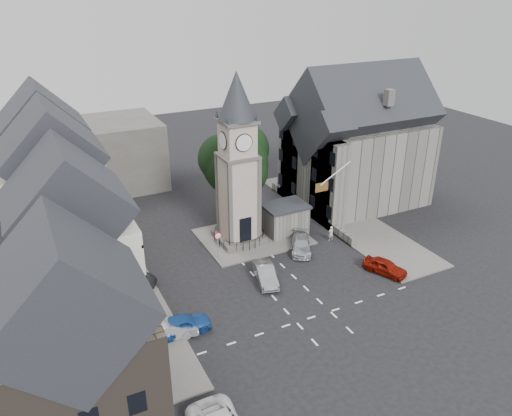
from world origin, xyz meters
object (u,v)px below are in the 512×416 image
car_west_blue (182,325)px  pedestrian (331,233)px  clock_tower (238,162)px  stone_shelter (285,219)px  car_east_red (385,267)px

car_west_blue → pedestrian: (17.50, 6.89, 0.04)m
clock_tower → stone_shelter: 8.15m
clock_tower → car_west_blue: bearing=-131.2°
car_west_blue → car_east_red: bearing=-90.3°
clock_tower → car_west_blue: 16.20m
car_west_blue → pedestrian: 18.81m
clock_tower → car_east_red: size_ratio=4.23×
stone_shelter → car_west_blue: bearing=-144.1°
stone_shelter → car_east_red: 11.28m
clock_tower → pedestrian: (8.00, -3.95, -7.35)m
car_east_red → pedestrian: (-0.82, 7.04, 0.11)m
car_east_red → pedestrian: pedestrian is taller
car_west_blue → car_east_red: (18.32, -0.14, -0.07)m
stone_shelter → car_west_blue: stone_shelter is taller
pedestrian → stone_shelter: bearing=-44.7°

